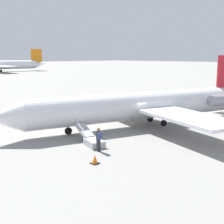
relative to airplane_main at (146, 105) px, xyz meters
The scene contains 5 objects.
ground_plane 2.23m from the airplane_main, 16.76° to the right, with size 600.00×600.00×0.00m, color gray.
airplane_main is the anchor object (origin of this frame).
boarding_stairs 8.59m from the airplane_main, 10.30° to the left, with size 2.12×4.14×1.70m.
passenger 9.61m from the airplane_main, 18.95° to the left, with size 0.42×0.57×1.74m.
traffic_cone_near_stairs 12.09m from the airplane_main, 23.92° to the left, with size 0.52×0.52×0.57m.
Camera 1 is at (22.48, 19.42, 6.76)m, focal length 50.00 mm.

